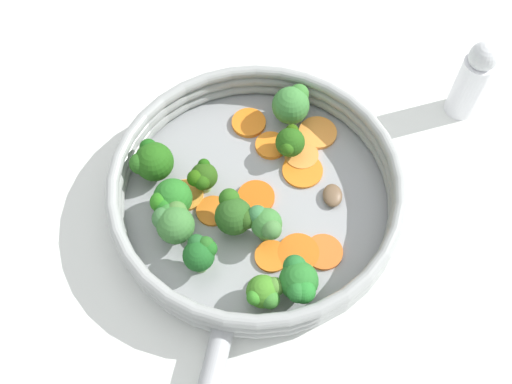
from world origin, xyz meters
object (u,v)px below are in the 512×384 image
broccoli_floret_3 (290,142)px  salt_shaker (473,80)px  broccoli_floret_4 (292,103)px  broccoli_floret_6 (173,222)px  broccoli_floret_2 (170,200)px  carrot_slice_10 (249,123)px  broccoli_floret_7 (299,282)px  mushroom_piece_0 (333,195)px  broccoli_floret_1 (265,292)px  broccoli_floret_5 (203,177)px  skillet (256,201)px  carrot_slice_1 (318,133)px  carrot_slice_9 (271,145)px  carrot_slice_4 (186,195)px  broccoli_floret_10 (200,253)px  carrot_slice_8 (213,211)px  carrot_slice_0 (272,256)px  carrot_slice_7 (301,155)px  carrot_slice_2 (302,250)px  broccoli_floret_8 (152,161)px  carrot_slice_3 (323,252)px  carrot_slice_5 (304,172)px  broccoli_floret_0 (235,215)px  broccoli_floret_9 (266,224)px

broccoli_floret_3 → salt_shaker: (-0.22, 0.06, 0.02)m
broccoli_floret_4 → broccoli_floret_6: broccoli_floret_6 is taller
broccoli_floret_2 → carrot_slice_10: bearing=-158.2°
broccoli_floret_7 → salt_shaker: bearing=-164.7°
mushroom_piece_0 → broccoli_floret_1: bearing=23.5°
broccoli_floret_2 → broccoli_floret_5: size_ratio=1.19×
broccoli_floret_2 → broccoli_floret_7: (-0.06, 0.15, -0.00)m
skillet → mushroom_piece_0: (-0.07, 0.05, 0.01)m
carrot_slice_1 → carrot_slice_9: 0.06m
carrot_slice_4 → broccoli_floret_10: broccoli_floret_10 is taller
carrot_slice_8 → carrot_slice_0: bearing=105.8°
carrot_slice_0 → carrot_slice_7: size_ratio=0.92×
carrot_slice_2 → salt_shaker: size_ratio=0.40×
broccoli_floret_4 → broccoli_floret_7: (0.12, 0.18, -0.00)m
carrot_slice_9 → skillet: bearing=42.1°
carrot_slice_1 → broccoli_floret_2: (0.20, -0.00, 0.03)m
carrot_slice_8 → broccoli_floret_8: 0.09m
broccoli_floret_4 → mushroom_piece_0: size_ratio=1.75×
carrot_slice_3 → broccoli_floret_10: 0.13m
carrot_slice_5 → broccoli_floret_1: bearing=39.1°
carrot_slice_10 → broccoli_floret_3: broccoli_floret_3 is taller
broccoli_floret_3 → broccoli_floret_5: size_ratio=0.99×
broccoli_floret_3 → broccoli_floret_4: broccoli_floret_4 is taller
broccoli_floret_3 → mushroom_piece_0: size_ratio=1.42×
carrot_slice_5 → broccoli_floret_10: 0.16m
carrot_slice_4 → salt_shaker: (-0.35, 0.08, 0.04)m
carrot_slice_5 → mushroom_piece_0: mushroom_piece_0 is taller
carrot_slice_10 → carrot_slice_1: bearing=136.2°
broccoli_floret_7 → broccoli_floret_1: bearing=-18.7°
carrot_slice_1 → broccoli_floret_3: 0.05m
broccoli_floret_2 → salt_shaker: size_ratio=0.45×
carrot_slice_3 → salt_shaker: size_ratio=0.37×
salt_shaker → carrot_slice_9: bearing=-18.3°
carrot_slice_1 → broccoli_floret_1: broccoli_floret_1 is taller
skillet → carrot_slice_2: bearing=93.5°
carrot_slice_5 → broccoli_floret_3: bearing=-91.5°
broccoli_floret_0 → mushroom_piece_0: 0.12m
carrot_slice_0 → broccoli_floret_2: broccoli_floret_2 is taller
broccoli_floret_7 → broccoli_floret_8: 0.21m
carrot_slice_4 → carrot_slice_8: bearing=113.5°
carrot_slice_8 → broccoli_floret_3: bearing=-172.7°
broccoli_floret_0 → salt_shaker: size_ratio=0.42×
broccoli_floret_3 → salt_shaker: bearing=165.7°
carrot_slice_4 → broccoli_floret_8: size_ratio=0.78×
carrot_slice_0 → broccoli_floret_9: (-0.01, -0.02, 0.03)m
carrot_slice_0 → broccoli_floret_5: 0.12m
broccoli_floret_5 → broccoli_floret_9: size_ratio=0.89×
carrot_slice_0 → carrot_slice_9: bearing=-124.2°
mushroom_piece_0 → carrot_slice_10: bearing=-81.1°
carrot_slice_9 → broccoli_floret_7: size_ratio=0.72×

